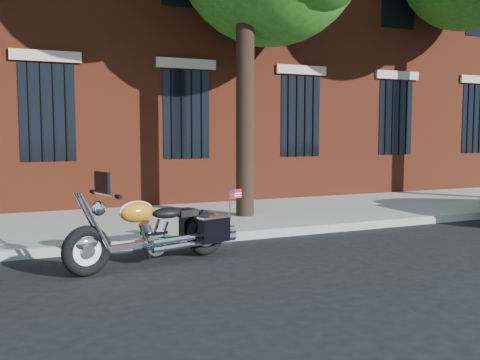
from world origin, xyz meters
name	(u,v)px	position (x,y,z in m)	size (l,w,h in m)	color
ground	(295,255)	(0.00, 0.00, 0.00)	(120.00, 120.00, 0.00)	black
curb	(255,234)	(0.00, 1.38, 0.07)	(40.00, 0.16, 0.15)	gray
sidewalk	(215,218)	(0.00, 3.26, 0.07)	(40.00, 3.60, 0.15)	gray
motorcycle	(159,232)	(-1.95, 0.30, 0.44)	(2.57, 1.14, 1.29)	black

